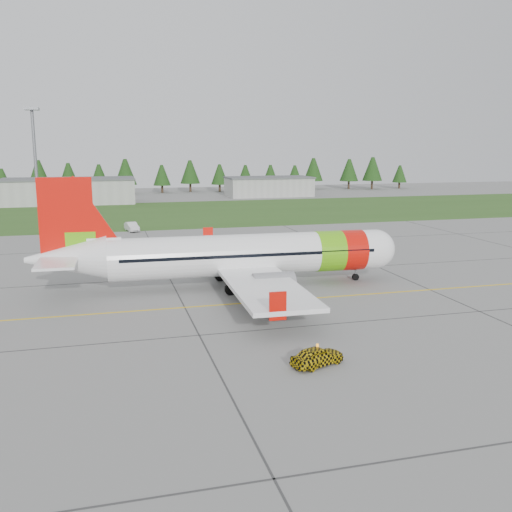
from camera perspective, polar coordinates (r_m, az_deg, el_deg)
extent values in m
plane|color=gray|center=(49.13, 11.94, -6.31)|extent=(320.00, 320.00, 0.00)
cylinder|color=white|center=(58.76, -0.76, 0.15)|extent=(28.35, 5.08, 4.23)
sphere|color=white|center=(63.29, 11.82, 0.70)|extent=(4.23, 4.23, 4.23)
cone|color=white|center=(57.60, -18.43, -0.25)|extent=(7.72, 4.46, 4.23)
cube|color=black|center=(63.36, 12.10, 1.05)|extent=(1.82, 2.87, 0.61)
cylinder|color=#61C00E|center=(61.20, 7.21, 0.50)|extent=(2.95, 4.40, 4.31)
cylinder|color=red|center=(62.15, 9.46, 0.60)|extent=(2.52, 4.38, 4.31)
cube|color=white|center=(58.89, -1.27, -1.01)|extent=(7.01, 34.91, 0.39)
cube|color=red|center=(75.32, -4.82, 2.05)|extent=(1.31, 0.23, 2.17)
cube|color=red|center=(42.20, 2.19, -5.02)|extent=(1.31, 0.23, 2.17)
cylinder|color=gray|center=(65.06, -0.96, -0.40)|extent=(3.98, 2.40, 2.28)
cylinder|color=gray|center=(53.73, 1.76, -2.84)|extent=(3.98, 2.40, 2.28)
cube|color=red|center=(57.02, -18.44, 3.35)|extent=(5.00, 0.54, 8.25)
cube|color=#61C00E|center=(57.27, -17.10, 1.04)|extent=(2.84, 0.54, 2.61)
cube|color=white|center=(57.61, -18.99, -0.01)|extent=(3.85, 12.59, 0.24)
cylinder|color=slate|center=(62.92, 9.93, -1.71)|extent=(0.20, 0.20, 1.52)
cylinder|color=black|center=(63.00, 9.92, -2.06)|extent=(0.75, 0.33, 0.74)
cylinder|color=slate|center=(61.84, -2.84, -1.52)|extent=(0.24, 0.24, 2.06)
cylinder|color=black|center=(61.87, -3.23, -1.96)|extent=(1.14, 0.52, 1.13)
cylinder|color=slate|center=(56.02, -1.70, -2.83)|extent=(0.24, 0.24, 2.06)
cylinder|color=black|center=(56.05, -2.14, -3.32)|extent=(1.14, 0.52, 1.13)
imported|color=#DAB80C|center=(38.20, 6.18, -8.14)|extent=(1.78, 1.92, 3.85)
imported|color=silver|center=(99.78, -12.35, 3.78)|extent=(1.91, 1.84, 4.70)
cube|color=#30561E|center=(126.39, -5.06, 4.39)|extent=(320.00, 50.00, 0.03)
cube|color=gold|center=(56.07, 8.26, -4.01)|extent=(120.00, 0.25, 0.02)
cube|color=#A8A8A3|center=(152.35, -18.21, 6.13)|extent=(32.00, 14.00, 6.00)
cube|color=#A8A8A3|center=(166.78, 1.29, 6.90)|extent=(24.00, 12.00, 5.20)
cylinder|color=slate|center=(100.33, -21.11, 7.73)|extent=(0.50, 0.50, 20.00)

